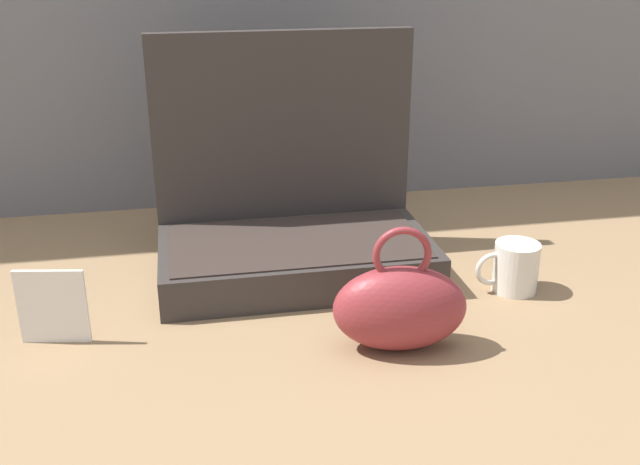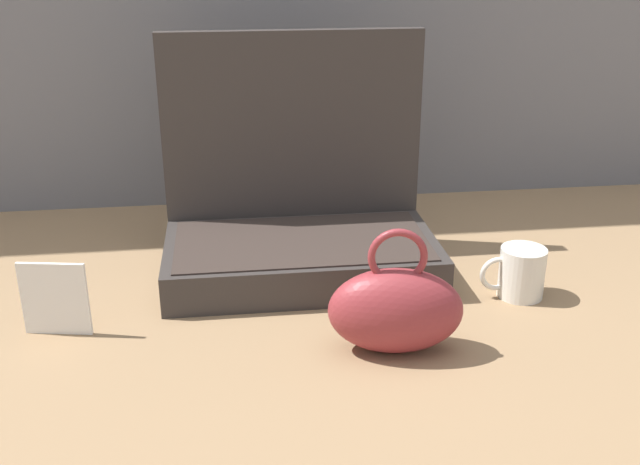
{
  "view_description": "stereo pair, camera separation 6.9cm",
  "coord_description": "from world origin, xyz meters",
  "views": [
    {
      "loc": [
        -0.22,
        -1.09,
        0.59
      ],
      "look_at": [
        -0.02,
        -0.02,
        0.15
      ],
      "focal_mm": 41.76,
      "sensor_mm": 36.0,
      "label": 1
    },
    {
      "loc": [
        -0.16,
        -1.11,
        0.59
      ],
      "look_at": [
        -0.02,
        -0.02,
        0.15
      ],
      "focal_mm": 41.76,
      "sensor_mm": 36.0,
      "label": 2
    }
  ],
  "objects": [
    {
      "name": "open_suitcase",
      "position": [
        -0.03,
        0.17,
        0.1
      ],
      "size": [
        0.49,
        0.29,
        0.42
      ],
      "color": "#332D2B",
      "rests_on": "ground_plane"
    },
    {
      "name": "ground_plane",
      "position": [
        0.0,
        0.0,
        0.0
      ],
      "size": [
        6.0,
        6.0,
        0.0
      ],
      "primitive_type": "plane",
      "color": "#8C6D4C"
    },
    {
      "name": "coffee_mug",
      "position": [
        0.34,
        -0.0,
        0.04
      ],
      "size": [
        0.11,
        0.08,
        0.09
      ],
      "color": "silver",
      "rests_on": "ground_plane"
    },
    {
      "name": "teal_pouch_handbag",
      "position": [
        0.08,
        -0.15,
        0.07
      ],
      "size": [
        0.21,
        0.12,
        0.2
      ],
      "color": "maroon",
      "rests_on": "ground_plane"
    },
    {
      "name": "info_card_left",
      "position": [
        -0.43,
        -0.03,
        0.06
      ],
      "size": [
        0.11,
        0.03,
        0.12
      ],
      "primitive_type": "cube",
      "rotation": [
        0.0,
        0.0,
        -0.18
      ],
      "color": "white",
      "rests_on": "ground_plane"
    }
  ]
}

